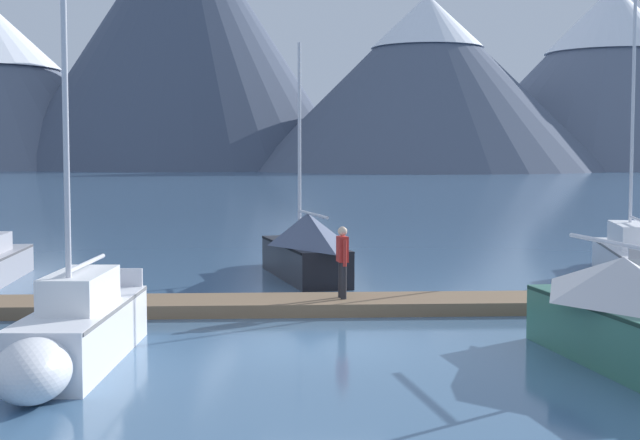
% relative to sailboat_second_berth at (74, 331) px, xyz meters
% --- Properties ---
extents(ground_plane, '(700.00, 700.00, 0.00)m').
position_rel_sailboat_second_berth_xyz_m(ground_plane, '(4.25, 1.89, -0.66)').
color(ground_plane, '#426689').
extents(mountain_central_massif, '(77.34, 77.34, 60.00)m').
position_rel_sailboat_second_berth_xyz_m(mountain_central_massif, '(-26.62, 197.14, 30.11)').
color(mountain_central_massif, '#424C60').
rests_on(mountain_central_massif, ground).
extents(mountain_shoulder_ridge, '(71.92, 71.92, 35.57)m').
position_rel_sailboat_second_berth_xyz_m(mountain_shoulder_ridge, '(26.02, 176.07, 17.47)').
color(mountain_shoulder_ridge, '#4C566B').
rests_on(mountain_shoulder_ridge, ground).
extents(mountain_east_summit, '(78.49, 78.49, 41.17)m').
position_rel_sailboat_second_berth_xyz_m(mountain_east_summit, '(70.40, 197.63, 20.58)').
color(mountain_east_summit, slate).
rests_on(mountain_east_summit, ground).
extents(dock, '(23.16, 3.19, 0.30)m').
position_rel_sailboat_second_berth_xyz_m(dock, '(4.25, 5.89, -0.52)').
color(dock, brown).
rests_on(dock, ground).
extents(sailboat_second_berth, '(1.39, 6.19, 8.98)m').
position_rel_sailboat_second_berth_xyz_m(sailboat_second_berth, '(0.00, 0.00, 0.00)').
color(sailboat_second_berth, white).
rests_on(sailboat_second_berth, ground).
extents(sailboat_mid_dock_port, '(3.11, 6.82, 6.98)m').
position_rel_sailboat_second_berth_xyz_m(sailboat_mid_dock_port, '(3.70, 11.87, 0.26)').
color(sailboat_mid_dock_port, black).
rests_on(sailboat_mid_dock_port, ground).
extents(sailboat_mid_dock_starboard, '(2.84, 6.54, 8.24)m').
position_rel_sailboat_second_berth_xyz_m(sailboat_mid_dock_starboard, '(9.74, -0.03, 0.22)').
color(sailboat_mid_dock_starboard, '#336B56').
rests_on(sailboat_mid_dock_starboard, ground).
extents(sailboat_far_berth, '(2.51, 7.65, 8.71)m').
position_rel_sailboat_second_berth_xyz_m(sailboat_far_berth, '(13.55, 12.02, -0.03)').
color(sailboat_far_berth, silver).
rests_on(sailboat_far_berth, ground).
extents(person_on_dock, '(0.29, 0.58, 1.69)m').
position_rel_sailboat_second_berth_xyz_m(person_on_dock, '(4.75, 5.90, 0.60)').
color(person_on_dock, '#232328').
rests_on(person_on_dock, dock).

